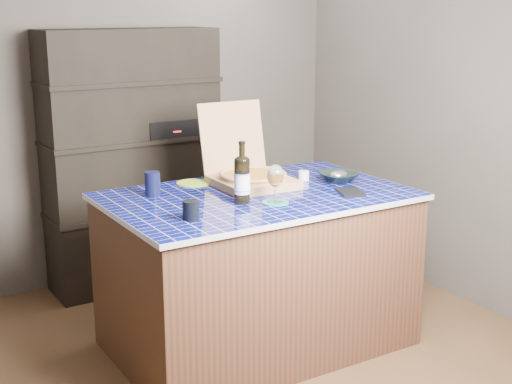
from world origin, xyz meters
TOP-DOWN VIEW (x-y plane):
  - room at (0.00, 0.00)m, footprint 3.50×3.50m
  - shelving_unit at (0.00, 1.53)m, footprint 1.20×0.41m
  - kitchen_island at (0.20, 0.22)m, footprint 1.69×1.09m
  - pizza_box at (0.28, 0.41)m, footprint 0.44×0.53m
  - mead_bottle at (0.03, 0.10)m, footprint 0.09×0.09m
  - teal_trivet at (0.18, 0.00)m, footprint 0.14×0.14m
  - wine_glass at (0.18, 0.00)m, footprint 0.09×0.09m
  - tumbler at (-0.35, -0.03)m, footprint 0.09×0.09m
  - dvd_case at (0.65, -0.05)m, footprint 0.19×0.22m
  - bowl at (0.77, 0.21)m, footprint 0.24×0.24m
  - foil_contents at (0.77, 0.21)m, footprint 0.12×0.10m
  - white_jar at (0.62, 0.35)m, footprint 0.06×0.06m
  - navy_cup at (-0.31, 0.50)m, footprint 0.09×0.09m
  - green_trivet at (0.01, 0.63)m, footprint 0.20×0.20m

SIDE VIEW (x-z plane):
  - kitchen_island at x=0.20m, z-range 0.00..0.92m
  - shelving_unit at x=0.00m, z-range 0.00..1.80m
  - teal_trivet at x=0.18m, z-range 0.92..0.93m
  - green_trivet at x=0.01m, z-range 0.92..0.93m
  - dvd_case at x=0.65m, z-range 0.92..0.93m
  - bowl at x=0.77m, z-range 0.92..0.97m
  - white_jar at x=0.62m, z-range 0.92..0.97m
  - foil_contents at x=0.77m, z-range 0.93..0.99m
  - tumbler at x=-0.35m, z-range 0.92..1.01m
  - pizza_box at x=0.28m, z-range 0.75..1.22m
  - navy_cup at x=-0.31m, z-range 0.92..1.05m
  - mead_bottle at x=0.03m, z-range 0.88..1.22m
  - wine_glass at x=0.18m, z-range 0.96..1.17m
  - room at x=0.00m, z-range -0.50..3.00m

